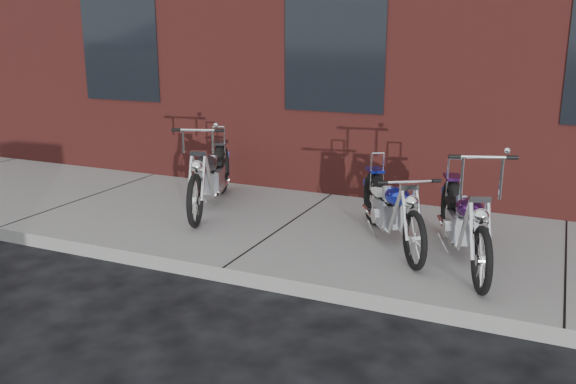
% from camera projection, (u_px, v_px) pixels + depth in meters
% --- Properties ---
extents(ground, '(120.00, 120.00, 0.00)m').
position_uv_depth(ground, '(223.00, 283.00, 5.87)').
color(ground, black).
rests_on(ground, ground).
extents(sidewalk, '(22.00, 3.00, 0.15)m').
position_uv_depth(sidewalk, '(287.00, 230.00, 7.18)').
color(sidewalk, gray).
rests_on(sidewalk, ground).
extents(chopper_purple, '(0.83, 2.00, 1.17)m').
position_uv_depth(chopper_purple, '(464.00, 224.00, 5.94)').
color(chopper_purple, black).
rests_on(chopper_purple, sidewalk).
extents(chopper_blue, '(1.14, 1.74, 0.87)m').
position_uv_depth(chopper_blue, '(391.00, 211.00, 6.44)').
color(chopper_blue, black).
rests_on(chopper_blue, sidewalk).
extents(chopper_third, '(0.86, 2.10, 1.11)m').
position_uv_depth(chopper_third, '(210.00, 177.00, 7.76)').
color(chopper_third, black).
rests_on(chopper_third, sidewalk).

